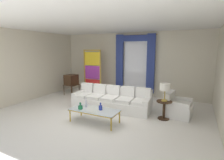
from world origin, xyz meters
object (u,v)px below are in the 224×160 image
(couch_white_long, at_px, (112,100))
(round_side_table, at_px, (164,108))
(coffee_table, at_px, (94,111))
(table_lamp_brass, at_px, (165,88))
(bottle_crystal_tall, at_px, (101,107))
(armchair_white, at_px, (176,108))
(bottle_amber_squat, at_px, (86,103))
(stained_glass_divider, at_px, (92,73))
(peacock_figurine, at_px, (95,93))
(bottle_blue_decanter, at_px, (80,107))
(vintage_tv, at_px, (71,80))

(couch_white_long, bearing_deg, round_side_table, -5.53)
(coffee_table, xyz_separation_m, table_lamp_brass, (1.84, 1.21, 0.65))
(bottle_crystal_tall, bearing_deg, couch_white_long, 101.89)
(armchair_white, bearing_deg, bottle_amber_squat, -149.01)
(stained_glass_divider, height_order, round_side_table, stained_glass_divider)
(bottle_crystal_tall, distance_m, bottle_amber_squat, 0.57)
(peacock_figurine, height_order, table_lamp_brass, table_lamp_brass)
(bottle_blue_decanter, height_order, vintage_tv, vintage_tv)
(bottle_blue_decanter, relative_size, bottle_amber_squat, 0.74)
(bottle_crystal_tall, xyz_separation_m, vintage_tv, (-2.97, 2.30, 0.24))
(vintage_tv, xyz_separation_m, peacock_figurine, (1.30, 0.11, -0.51))
(vintage_tv, height_order, table_lamp_brass, vintage_tv)
(bottle_blue_decanter, bearing_deg, stained_glass_divider, 116.07)
(couch_white_long, xyz_separation_m, bottle_crystal_tall, (0.28, -1.34, 0.18))
(peacock_figurine, xyz_separation_m, table_lamp_brass, (3.32, -1.26, 0.81))
(round_side_table, bearing_deg, table_lamp_brass, 90.00)
(coffee_table, distance_m, stained_glass_divider, 3.49)
(round_side_table, bearing_deg, couch_white_long, 174.47)
(armchair_white, height_order, round_side_table, armchair_white)
(couch_white_long, xyz_separation_m, peacock_figurine, (-1.38, 1.07, -0.09))
(coffee_table, bearing_deg, peacock_figurine, 120.95)
(bottle_crystal_tall, height_order, round_side_table, bottle_crystal_tall)
(peacock_figurine, bearing_deg, table_lamp_brass, -20.75)
(couch_white_long, distance_m, peacock_figurine, 1.75)
(bottle_amber_squat, xyz_separation_m, vintage_tv, (-2.40, 2.24, 0.21))
(couch_white_long, xyz_separation_m, stained_glass_divider, (-1.78, 1.47, 0.75))
(bottle_amber_squat, xyz_separation_m, peacock_figurine, (-1.10, 2.34, -0.30))
(armchair_white, bearing_deg, table_lamp_brass, -126.50)
(bottle_crystal_tall, xyz_separation_m, armchair_white, (1.99, 1.60, -0.20))
(table_lamp_brass, bearing_deg, stained_glass_divider, 156.02)
(table_lamp_brass, bearing_deg, peacock_figurine, 159.25)
(vintage_tv, bearing_deg, bottle_amber_squat, -42.94)
(vintage_tv, distance_m, peacock_figurine, 1.40)
(vintage_tv, height_order, stained_glass_divider, stained_glass_divider)
(bottle_crystal_tall, xyz_separation_m, peacock_figurine, (-1.66, 2.41, -0.27))
(couch_white_long, relative_size, coffee_table, 1.98)
(stained_glass_divider, bearing_deg, peacock_figurine, -44.72)
(couch_white_long, relative_size, armchair_white, 3.30)
(vintage_tv, relative_size, table_lamp_brass, 2.36)
(round_side_table, bearing_deg, coffee_table, -146.79)
(coffee_table, bearing_deg, armchair_white, 37.27)
(coffee_table, height_order, bottle_crystal_tall, bottle_crystal_tall)
(vintage_tv, bearing_deg, couch_white_long, -19.72)
(bottle_blue_decanter, xyz_separation_m, round_side_table, (2.25, 1.36, -0.12))
(bottle_blue_decanter, distance_m, stained_glass_divider, 3.40)
(bottle_amber_squat, distance_m, vintage_tv, 3.29)
(round_side_table, bearing_deg, stained_glass_divider, 156.02)
(bottle_blue_decanter, xyz_separation_m, vintage_tv, (-2.38, 2.51, 0.25))
(coffee_table, distance_m, peacock_figurine, 2.88)
(coffee_table, relative_size, bottle_crystal_tall, 6.58)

